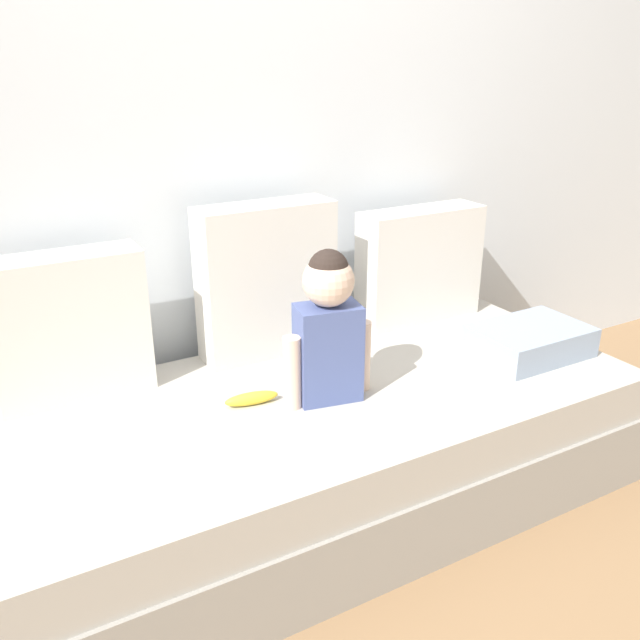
{
  "coord_description": "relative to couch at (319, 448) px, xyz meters",
  "views": [
    {
      "loc": [
        -0.94,
        -1.67,
        1.44
      ],
      "look_at": [
        0.01,
        0.0,
        0.67
      ],
      "focal_mm": 37.75,
      "sensor_mm": 36.0,
      "label": 1
    }
  ],
  "objects": [
    {
      "name": "toddler",
      "position": [
        0.01,
        -0.04,
        0.46
      ],
      "size": [
        0.31,
        0.16,
        0.48
      ],
      "color": "#4C5B93",
      "rests_on": "couch"
    },
    {
      "name": "banana",
      "position": [
        -0.22,
        0.03,
        0.23
      ],
      "size": [
        0.17,
        0.07,
        0.04
      ],
      "primitive_type": "ellipsoid",
      "rotation": [
        0.0,
        0.0,
        -0.15
      ],
      "color": "yellow",
      "rests_on": "couch"
    },
    {
      "name": "ground_plane",
      "position": [
        0.0,
        0.0,
        -0.2
      ],
      "size": [
        12.0,
        12.0,
        0.0
      ],
      "primitive_type": "plane",
      "color": "#93704C"
    },
    {
      "name": "throw_pillow_right",
      "position": [
        0.67,
        0.37,
        0.44
      ],
      "size": [
        0.52,
        0.16,
        0.45
      ],
      "primitive_type": "cube",
      "color": "silver",
      "rests_on": "couch"
    },
    {
      "name": "throw_pillow_center",
      "position": [
        0.0,
        0.37,
        0.48
      ],
      "size": [
        0.48,
        0.16,
        0.54
      ],
      "primitive_type": "cube",
      "color": "silver",
      "rests_on": "couch"
    },
    {
      "name": "couch",
      "position": [
        0.0,
        0.0,
        0.0
      ],
      "size": [
        2.17,
        0.94,
        0.42
      ],
      "color": "#9C978F",
      "rests_on": "ground"
    },
    {
      "name": "back_wall",
      "position": [
        0.0,
        0.6,
        0.98
      ],
      "size": [
        5.37,
        0.1,
        2.36
      ],
      "primitive_type": "cube",
      "color": "silver",
      "rests_on": "ground"
    },
    {
      "name": "throw_pillow_left",
      "position": [
        -0.67,
        0.37,
        0.44
      ],
      "size": [
        0.47,
        0.16,
        0.46
      ],
      "primitive_type": "cube",
      "color": "silver",
      "rests_on": "couch"
    },
    {
      "name": "folded_blanket",
      "position": [
        0.81,
        -0.12,
        0.26
      ],
      "size": [
        0.4,
        0.28,
        0.11
      ],
      "primitive_type": "cube",
      "color": "#8E9EB2",
      "rests_on": "couch"
    }
  ]
}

